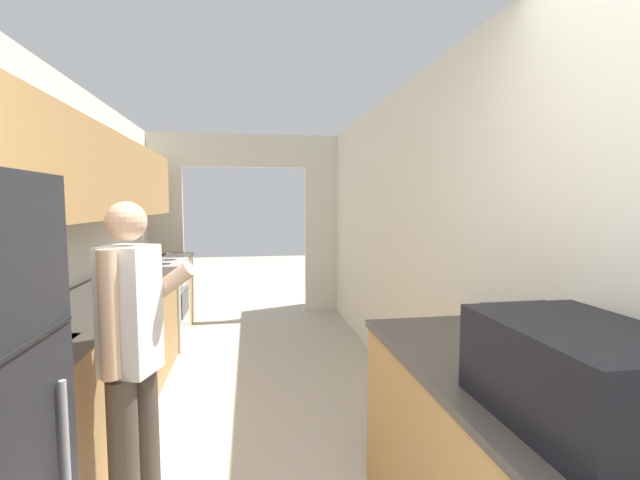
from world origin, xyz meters
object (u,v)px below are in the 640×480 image
object	(u,v)px
suitcase	(580,375)
range_oven	(156,303)
knife	(165,254)
person	(132,361)

from	to	relation	value
suitcase	range_oven	bearing A→B (deg)	117.37
knife	range_oven	bearing A→B (deg)	-80.65
range_oven	person	bearing A→B (deg)	-80.19
person	suitcase	distance (m)	1.78
range_oven	suitcase	world-z (taller)	suitcase
person	knife	distance (m)	3.57
range_oven	suitcase	bearing A→B (deg)	-62.63
knife	person	bearing A→B (deg)	-73.71
person	knife	bearing A→B (deg)	27.01
person	range_oven	bearing A→B (deg)	28.66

